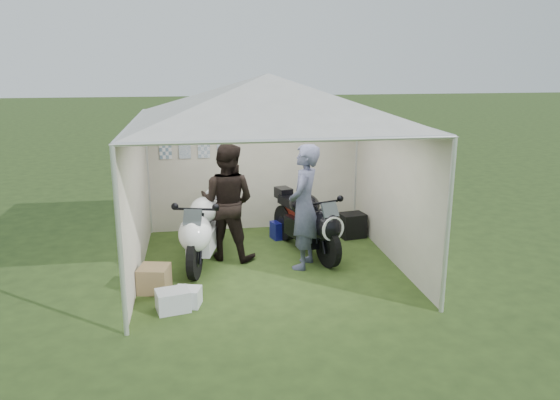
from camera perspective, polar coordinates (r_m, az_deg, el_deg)
The scene contains 11 objects.
ground at distance 8.82m, azimuth -1.12°, elevation -6.77°, with size 80.00×80.00×0.00m, color #293C18.
canopy_tent at distance 8.26m, azimuth -1.24°, elevation 10.17°, with size 5.66×5.66×3.00m.
motorcycle_white at distance 8.77m, azimuth -8.02°, elevation -2.85°, with size 0.82×2.17×1.08m.
motorcycle_black at distance 9.09m, azimuth 3.05°, elevation -2.20°, with size 0.93×2.08×1.05m.
paddock_stand at distance 10.04m, azimuth 0.31°, elevation -3.10°, with size 0.42×0.26×0.32m, color #1E21BE.
person_dark_jacket at distance 8.87m, azimuth -5.54°, elevation -0.19°, with size 0.93×0.73×1.92m, color black.
person_blue_jacket at distance 8.46m, azimuth 2.53°, elevation -0.72°, with size 0.72×0.47×1.96m, color slate.
equipment_box at distance 10.16m, azimuth 7.53°, elevation -2.63°, with size 0.45×0.36×0.45m, color black.
crate_0 at distance 7.39m, azimuth -11.12°, elevation -10.26°, with size 0.42×0.33×0.28m, color #B9BEC2.
crate_1 at distance 8.02m, azimuth -13.00°, elevation -8.02°, with size 0.41×0.41×0.36m, color olive.
crate_2 at distance 7.51m, azimuth -9.61°, elevation -9.95°, with size 0.33×0.28×0.25m, color silver.
Camera 1 is at (-1.09, -8.13, 3.22)m, focal length 35.00 mm.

